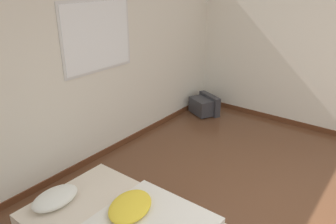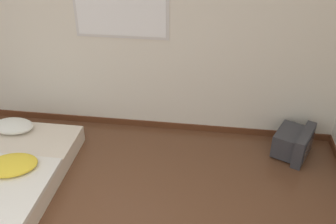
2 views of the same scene
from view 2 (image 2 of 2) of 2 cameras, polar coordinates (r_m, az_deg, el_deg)
The scene contains 3 objects.
wall_back at distance 4.75m, azimuth -8.19°, elevation 11.53°, with size 8.05×0.08×2.60m.
mattress_bed at distance 4.59m, azimuth -23.90°, elevation -8.59°, with size 1.26×1.84×0.36m.
crt_tv at distance 4.85m, azimuth 18.68°, elevation -4.42°, with size 0.56×0.62×0.37m.
Camera 2 is at (1.27, -1.42, 2.89)m, focal length 40.00 mm.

